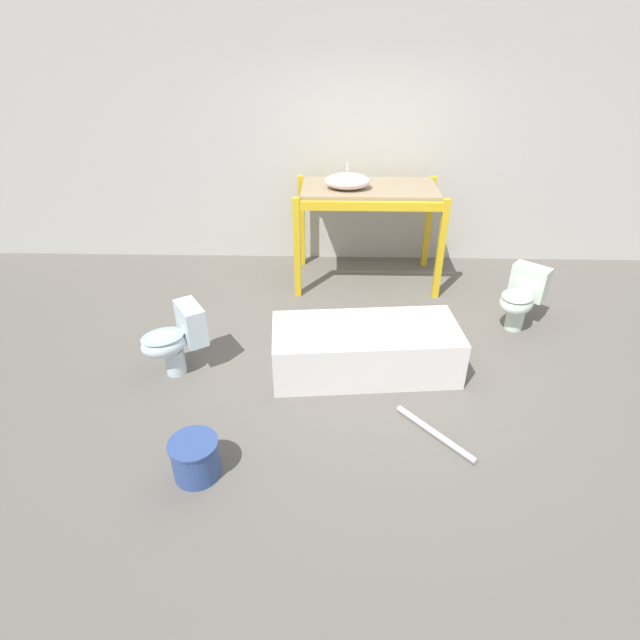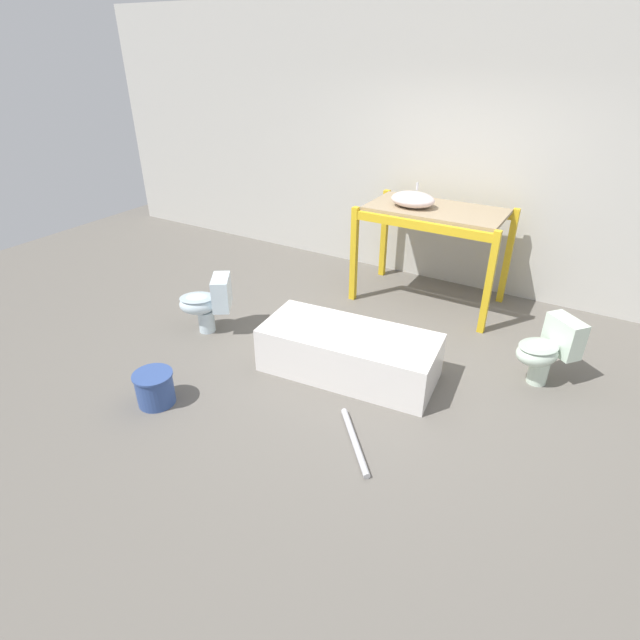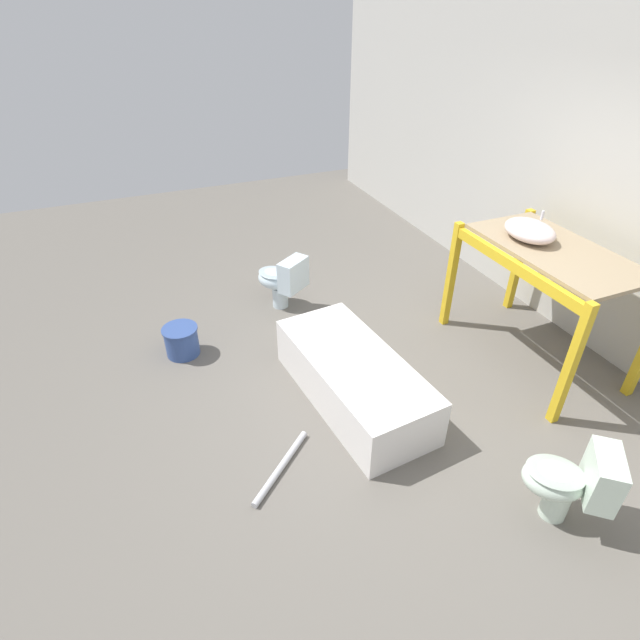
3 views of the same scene
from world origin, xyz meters
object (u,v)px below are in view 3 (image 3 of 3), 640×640
at_px(bathtub_main, 354,376).
at_px(toilet_near, 571,481).
at_px(sink_basin, 530,230).
at_px(toilet_far, 282,279).
at_px(bucket_white, 182,340).

distance_m(bathtub_main, toilet_near, 1.74).
xyz_separation_m(sink_basin, toilet_near, (1.71, -0.95, -0.86)).
xyz_separation_m(bathtub_main, toilet_near, (1.56, 0.76, 0.10)).
distance_m(sink_basin, toilet_far, 2.47).
bearing_deg(bucket_white, toilet_near, 35.92).
height_order(sink_basin, toilet_far, sink_basin).
relative_size(toilet_near, bucket_white, 1.84).
bearing_deg(toilet_far, bucket_white, -13.39).
xyz_separation_m(sink_basin, bathtub_main, (0.15, -1.71, -0.95)).
bearing_deg(toilet_near, toilet_far, -125.29).
relative_size(sink_basin, bathtub_main, 0.29).
distance_m(bathtub_main, bucket_white, 1.72).
bearing_deg(toilet_far, sink_basin, 106.56).
bearing_deg(sink_basin, bucket_white, -109.59).
bearing_deg(toilet_far, toilet_near, 70.89).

